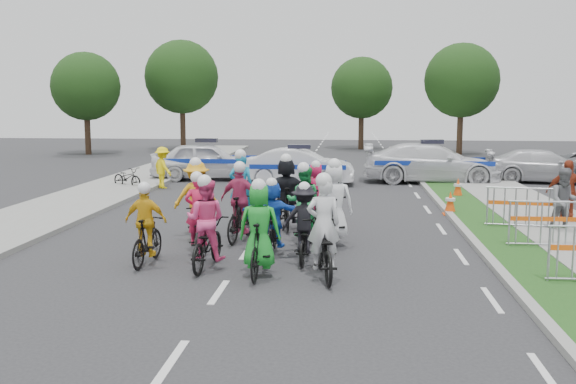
# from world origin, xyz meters

# --- Properties ---
(ground) EXTENTS (90.00, 90.00, 0.00)m
(ground) POSITION_xyz_m (0.00, 0.00, 0.00)
(ground) COLOR #28282B
(ground) RESTS_ON ground
(curb_right) EXTENTS (0.20, 60.00, 0.12)m
(curb_right) POSITION_xyz_m (5.10, 5.00, 0.06)
(curb_right) COLOR gray
(curb_right) RESTS_ON ground
(grass_strip) EXTENTS (1.20, 60.00, 0.11)m
(grass_strip) POSITION_xyz_m (5.80, 5.00, 0.06)
(grass_strip) COLOR #183F14
(grass_strip) RESTS_ON ground
(sidewalk_right) EXTENTS (2.40, 60.00, 0.13)m
(sidewalk_right) POSITION_xyz_m (7.60, 5.00, 0.07)
(sidewalk_right) COLOR gray
(sidewalk_right) RESTS_ON ground
(sidewalk_left) EXTENTS (3.00, 60.00, 0.13)m
(sidewalk_left) POSITION_xyz_m (-6.50, 5.00, 0.07)
(sidewalk_left) COLOR gray
(sidewalk_left) RESTS_ON ground
(rider_0) EXTENTS (1.00, 2.04, 1.99)m
(rider_0) POSITION_xyz_m (1.75, 1.12, 0.65)
(rider_0) COLOR black
(rider_0) RESTS_ON ground
(rider_1) EXTENTS (0.80, 1.79, 1.87)m
(rider_1) POSITION_xyz_m (0.56, 1.09, 0.73)
(rider_1) COLOR black
(rider_1) RESTS_ON ground
(rider_2) EXTENTS (0.82, 1.88, 1.87)m
(rider_2) POSITION_xyz_m (-0.57, 1.59, 0.69)
(rider_2) COLOR black
(rider_2) RESTS_ON ground
(rider_3) EXTENTS (0.87, 1.64, 1.70)m
(rider_3) POSITION_xyz_m (-1.82, 1.74, 0.66)
(rider_3) COLOR black
(rider_3) RESTS_ON ground
(rider_4) EXTENTS (0.94, 1.65, 1.67)m
(rider_4) POSITION_xyz_m (1.31, 2.31, 0.66)
(rider_4) COLOR black
(rider_4) RESTS_ON ground
(rider_5) EXTENTS (1.34, 1.60, 1.68)m
(rider_5) POSITION_xyz_m (0.58, 2.85, 0.72)
(rider_5) COLOR black
(rider_5) RESTS_ON ground
(rider_6) EXTENTS (0.90, 1.84, 1.80)m
(rider_6) POSITION_xyz_m (-1.02, 2.85, 0.60)
(rider_6) COLOR black
(rider_6) RESTS_ON ground
(rider_7) EXTENTS (0.86, 1.93, 2.01)m
(rider_7) POSITION_xyz_m (1.88, 3.82, 0.78)
(rider_7) COLOR black
(rider_7) RESTS_ON ground
(rider_8) EXTENTS (0.82, 1.89, 1.91)m
(rider_8) POSITION_xyz_m (1.18, 4.00, 0.71)
(rider_8) COLOR black
(rider_8) RESTS_ON ground
(rider_9) EXTENTS (1.01, 1.87, 1.90)m
(rider_9) POSITION_xyz_m (-0.32, 4.15, 0.73)
(rider_9) COLOR black
(rider_9) RESTS_ON ground
(rider_10) EXTENTS (1.18, 2.01, 1.96)m
(rider_10) POSITION_xyz_m (-1.42, 4.37, 0.76)
(rider_10) COLOR black
(rider_10) RESTS_ON ground
(rider_11) EXTENTS (1.62, 1.92, 1.96)m
(rider_11) POSITION_xyz_m (0.61, 5.64, 0.82)
(rider_11) COLOR black
(rider_11) RESTS_ON ground
(rider_12) EXTENTS (0.81, 2.03, 2.03)m
(rider_12) POSITION_xyz_m (-0.63, 6.07, 0.67)
(rider_12) COLOR black
(rider_12) RESTS_ON ground
(rider_13) EXTENTS (0.76, 1.68, 1.73)m
(rider_13) POSITION_xyz_m (1.34, 6.32, 0.68)
(rider_13) COLOR black
(rider_13) RESTS_ON ground
(police_car_0) EXTENTS (4.85, 2.49, 1.58)m
(police_car_0) POSITION_xyz_m (-3.76, 15.90, 0.79)
(police_car_0) COLOR silver
(police_car_0) RESTS_ON ground
(police_car_1) EXTENTS (4.37, 1.64, 1.43)m
(police_car_1) POSITION_xyz_m (0.24, 14.70, 0.71)
(police_car_1) COLOR silver
(police_car_1) RESTS_ON ground
(police_car_2) EXTENTS (5.54, 2.40, 1.59)m
(police_car_2) POSITION_xyz_m (5.53, 15.78, 0.79)
(police_car_2) COLOR silver
(police_car_2) RESTS_ON ground
(civilian_sedan) EXTENTS (4.78, 2.46, 1.33)m
(civilian_sedan) POSITION_xyz_m (10.09, 16.24, 0.66)
(civilian_sedan) COLOR silver
(civilian_sedan) RESTS_ON ground
(spectator_1) EXTENTS (0.82, 0.65, 1.66)m
(spectator_1) POSITION_xyz_m (7.53, 5.63, 0.83)
(spectator_1) COLOR slate
(spectator_1) RESTS_ON ground
(spectator_2) EXTENTS (1.11, 0.78, 1.75)m
(spectator_2) POSITION_xyz_m (7.96, 6.90, 0.87)
(spectator_2) COLOR maroon
(spectator_2) RESTS_ON ground
(marshal_hiviz) EXTENTS (1.13, 1.13, 1.57)m
(marshal_hiviz) POSITION_xyz_m (-4.83, 13.06, 0.79)
(marshal_hiviz) COLOR yellow
(marshal_hiviz) RESTS_ON ground
(barrier_1) EXTENTS (2.00, 0.51, 1.12)m
(barrier_1) POSITION_xyz_m (6.70, 3.75, 0.56)
(barrier_1) COLOR #A5A8AD
(barrier_1) RESTS_ON ground
(barrier_2) EXTENTS (2.05, 0.73, 1.12)m
(barrier_2) POSITION_xyz_m (6.70, 5.96, 0.56)
(barrier_2) COLOR #A5A8AD
(barrier_2) RESTS_ON ground
(cone_0) EXTENTS (0.40, 0.40, 0.70)m
(cone_0) POSITION_xyz_m (5.16, 8.21, 0.34)
(cone_0) COLOR #F24C0C
(cone_0) RESTS_ON ground
(cone_1) EXTENTS (0.40, 0.40, 0.70)m
(cone_1) POSITION_xyz_m (5.91, 11.52, 0.34)
(cone_1) COLOR #F24C0C
(cone_1) RESTS_ON ground
(parked_bike) EXTENTS (1.57, 1.23, 0.79)m
(parked_bike) POSITION_xyz_m (-6.20, 12.99, 0.40)
(parked_bike) COLOR black
(parked_bike) RESTS_ON ground
(tree_0) EXTENTS (4.20, 4.20, 6.30)m
(tree_0) POSITION_xyz_m (-14.00, 28.00, 4.19)
(tree_0) COLOR #382619
(tree_0) RESTS_ON ground
(tree_1) EXTENTS (4.55, 4.55, 6.82)m
(tree_1) POSITION_xyz_m (9.00, 30.00, 4.54)
(tree_1) COLOR #382619
(tree_1) RESTS_ON ground
(tree_3) EXTENTS (4.90, 4.90, 7.35)m
(tree_3) POSITION_xyz_m (-9.00, 32.00, 4.89)
(tree_3) COLOR #382619
(tree_3) RESTS_ON ground
(tree_4) EXTENTS (4.20, 4.20, 6.30)m
(tree_4) POSITION_xyz_m (3.00, 34.00, 4.19)
(tree_4) COLOR #382619
(tree_4) RESTS_ON ground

